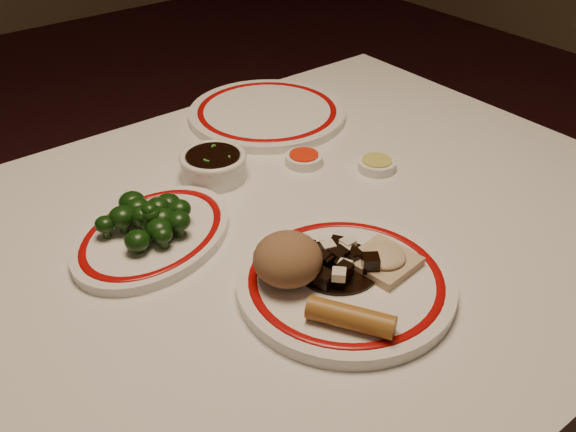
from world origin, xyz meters
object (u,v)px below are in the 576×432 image
at_px(rice_mound, 288,259).
at_px(stirfry_heap, 338,262).
at_px(dining_table, 280,279).
at_px(broccoli_plate, 153,235).
at_px(main_plate, 346,283).
at_px(spring_roll, 351,317).
at_px(fried_wonton, 384,259).
at_px(soy_bowl, 214,166).
at_px(broccoli_pile, 151,216).

distance_m(rice_mound, stirfry_heap, 0.07).
distance_m(dining_table, rice_mound, 0.19).
distance_m(dining_table, broccoli_plate, 0.21).
bearing_deg(main_plate, spring_roll, -129.38).
relative_size(dining_table, spring_roll, 11.54).
bearing_deg(main_plate, fried_wonton, -10.53).
height_order(fried_wonton, soy_bowl, same).
relative_size(main_plate, stirfry_heap, 2.74).
distance_m(rice_mound, soy_bowl, 0.31).
height_order(main_plate, spring_roll, spring_roll).
distance_m(spring_roll, fried_wonton, 0.12).
bearing_deg(rice_mound, broccoli_pile, 111.27).
bearing_deg(dining_table, broccoli_pile, 146.49).
xyz_separation_m(broccoli_plate, broccoli_pile, (0.00, 0.01, 0.03)).
distance_m(rice_mound, broccoli_pile, 0.22).
bearing_deg(broccoli_pile, fried_wonton, -53.42).
distance_m(main_plate, broccoli_plate, 0.29).
bearing_deg(broccoli_plate, broccoli_pile, 58.82).
relative_size(spring_roll, broccoli_pile, 0.80).
xyz_separation_m(main_plate, soy_bowl, (0.02, 0.34, 0.01)).
height_order(broccoli_pile, soy_bowl, broccoli_pile).
bearing_deg(dining_table, soy_bowl, 87.47).
relative_size(stirfry_heap, soy_bowl, 1.05).
distance_m(main_plate, fried_wonton, 0.06).
distance_m(spring_roll, stirfry_heap, 0.11).
xyz_separation_m(main_plate, stirfry_heap, (0.00, 0.02, 0.02)).
height_order(main_plate, soy_bowl, soy_bowl).
bearing_deg(soy_bowl, main_plate, -93.28).
bearing_deg(soy_bowl, broccoli_plate, -150.03).
bearing_deg(rice_mound, stirfry_heap, -20.07).
relative_size(main_plate, rice_mound, 3.51).
bearing_deg(dining_table, broccoli_plate, 148.87).
height_order(fried_wonton, stirfry_heap, stirfry_heap).
relative_size(main_plate, broccoli_pile, 2.39).
height_order(rice_mound, broccoli_plate, rice_mound).
bearing_deg(broccoli_pile, stirfry_heap, -58.01).
bearing_deg(broccoli_pile, soy_bowl, 28.82).
xyz_separation_m(stirfry_heap, broccoli_plate, (-0.15, 0.23, -0.02)).
bearing_deg(soy_bowl, broccoli_pile, -151.18).
distance_m(rice_mound, broccoli_plate, 0.22).
distance_m(rice_mound, fried_wonton, 0.13).
xyz_separation_m(stirfry_heap, broccoli_pile, (-0.14, 0.23, 0.01)).
bearing_deg(rice_mound, dining_table, 57.14).
distance_m(dining_table, spring_roll, 0.26).
height_order(rice_mound, spring_roll, rice_mound).
distance_m(rice_mound, spring_roll, 0.11).
distance_m(dining_table, broccoli_pile, 0.22).
xyz_separation_m(rice_mound, spring_roll, (0.00, -0.11, -0.02)).
bearing_deg(fried_wonton, main_plate, 169.47).
xyz_separation_m(dining_table, fried_wonton, (0.05, -0.16, 0.12)).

